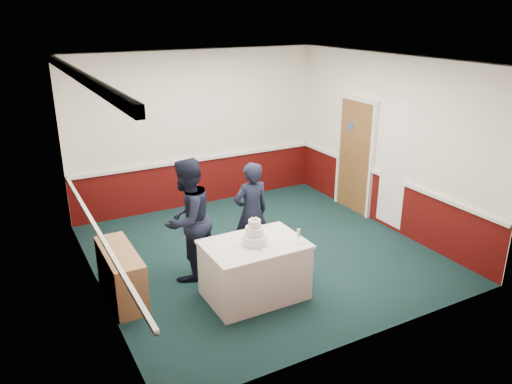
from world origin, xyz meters
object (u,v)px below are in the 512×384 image
wedding_cake (255,235)px  champagne_flute (299,234)px  cake_table (255,269)px  cake_knife (260,250)px  person_woman (251,213)px  person_man (187,220)px  sideboard (121,274)px

wedding_cake → champagne_flute: bearing=-29.2°
cake_table → cake_knife: 0.44m
wedding_cake → person_woman: bearing=64.6°
person_man → champagne_flute: bearing=98.8°
wedding_cake → person_man: bearing=121.7°
cake_table → wedding_cake: size_ratio=3.63×
cake_knife → person_man: 1.26m
cake_table → champagne_flute: champagne_flute is taller
cake_table → champagne_flute: bearing=-29.2°
person_woman → cake_knife: bearing=64.9°
wedding_cake → champagne_flute: (0.50, -0.28, 0.03)m
cake_table → person_man: bearing=121.7°
champagne_flute → person_man: (-1.07, 1.21, -0.04)m
sideboard → champagne_flute: bearing=-27.6°
cake_table → person_man: 1.20m
wedding_cake → person_woman: size_ratio=0.23×
cake_knife → person_woman: person_woman is taller
cake_table → cake_knife: size_ratio=6.00×
champagne_flute → sideboard: bearing=152.4°
champagne_flute → cake_table: bearing=150.8°
sideboard → wedding_cake: 1.86m
cake_table → cake_knife: (-0.03, -0.20, 0.39)m
sideboard → cake_table: bearing=-27.0°
person_woman → champagne_flute: bearing=90.5°
cake_table → person_woman: size_ratio=0.83×
champagne_flute → person_woman: person_woman is taller
cake_table → champagne_flute: size_ratio=6.44×
cake_table → person_woman: (0.44, 0.92, 0.39)m
sideboard → person_woman: (2.02, 0.12, 0.44)m
cake_knife → cake_table: bearing=94.8°
sideboard → person_man: size_ratio=0.67×
sideboard → person_man: person_man is taller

